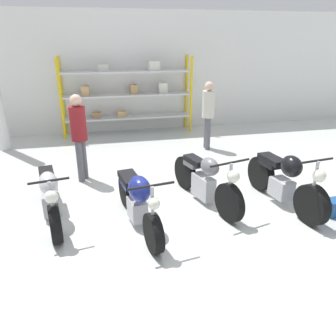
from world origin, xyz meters
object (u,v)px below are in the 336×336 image
shelving_rack (128,93)px  motorcycle_black (285,181)px  motorcycle_silver (50,195)px  person_near_rack (79,131)px  person_browsing (208,110)px  motorcycle_blue (138,199)px  motorcycle_grey (205,180)px

shelving_rack → motorcycle_black: 5.91m
motorcycle_silver → person_near_rack: size_ratio=1.14×
motorcycle_silver → person_browsing: person_browsing is taller
motorcycle_silver → motorcycle_black: (3.99, -0.40, 0.05)m
motorcycle_silver → motorcycle_black: size_ratio=0.99×
motorcycle_blue → motorcycle_black: bearing=83.8°
motorcycle_black → shelving_rack: bearing=-165.7°
motorcycle_grey → person_browsing: size_ratio=1.15×
person_browsing → motorcycle_blue: bearing=62.1°
motorcycle_black → person_near_rack: bearing=-126.0°
shelving_rack → person_near_rack: size_ratio=2.21×
motorcycle_black → person_browsing: size_ratio=1.16×
person_near_rack → motorcycle_black: bearing=175.4°
motorcycle_blue → motorcycle_grey: (1.28, 0.50, -0.02)m
motorcycle_blue → person_near_rack: size_ratio=1.14×
motorcycle_black → person_browsing: bearing=177.5°
motorcycle_blue → motorcycle_grey: motorcycle_grey is taller
motorcycle_grey → person_near_rack: person_near_rack is taller
person_browsing → person_near_rack: bearing=29.9°
motorcycle_blue → motorcycle_black: (2.62, 0.14, 0.01)m
person_near_rack → motorcycle_silver: bearing=96.9°
shelving_rack → motorcycle_blue: bearing=-94.7°
motorcycle_blue → motorcycle_silver: bearing=-120.6°
shelving_rack → person_browsing: size_ratio=2.23×
motorcycle_grey → person_browsing: 3.24m
motorcycle_black → person_near_rack: 4.05m
shelving_rack → person_browsing: bearing=-48.1°
shelving_rack → motorcycle_black: shelving_rack is taller
person_near_rack → person_browsing: bearing=-131.9°
motorcycle_blue → motorcycle_black: size_ratio=1.00×
motorcycle_silver → person_browsing: (3.70, 2.96, 0.63)m
motorcycle_blue → person_near_rack: person_near_rack is taller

